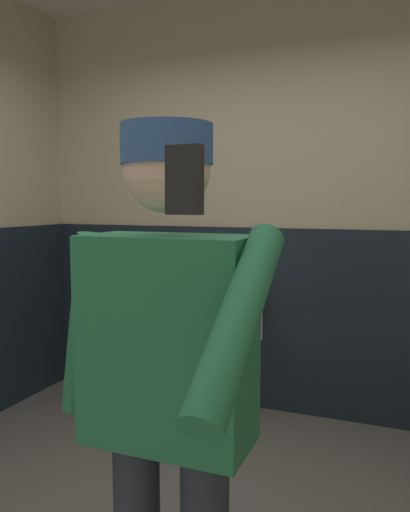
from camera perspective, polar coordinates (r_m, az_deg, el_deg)
The scene contains 5 objects.
wall_back at distance 3.56m, azimuth 7.72°, elevation 5.74°, with size 4.10×0.12×2.88m, color beige.
wainscot_band_back at distance 3.58m, azimuth 7.24°, elevation -7.16°, with size 3.50×0.03×1.28m, color #19232D.
urinal_solo at distance 3.48m, azimuth 2.82°, elevation -5.23°, with size 0.40×0.34×1.24m.
person at distance 1.46m, azimuth -4.28°, elevation -12.54°, with size 0.69×0.60×1.67m.
cell_phone at distance 0.81m, azimuth -2.34°, elevation 8.58°, with size 0.06×0.02×0.11m, color black.
Camera 1 is at (0.87, -1.64, 1.47)m, focal length 35.37 mm.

